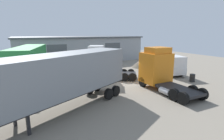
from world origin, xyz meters
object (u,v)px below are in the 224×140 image
Objects in this scene: container_trailer_green at (29,59)px; delivery_van_white at (170,64)px; container_trailer_yellow at (65,75)px; gravel_pile at (144,62)px; tractor_unit_orange at (159,69)px; tractor_unit_white at (99,63)px; oil_drum at (192,78)px.

delivery_van_white is (16.78, -5.09, -1.12)m from container_trailer_green.
gravel_pile is at bearing -170.56° from container_trailer_yellow.
container_trailer_yellow reaches higher than tractor_unit_orange.
delivery_van_white is 1.38× the size of gravel_pile.
tractor_unit_white is 10.94m from oil_drum.
container_trailer_green is 11.02× the size of oil_drum.
tractor_unit_orange is 5.35m from oil_drum.
gravel_pile is (16.73, 0.42, -1.68)m from container_trailer_green.
oil_drum is at bearing 175.08° from tractor_unit_white.
container_trailer_green reaches higher than oil_drum.
container_trailer_green is 10.26m from container_trailer_yellow.
gravel_pile reaches higher than oil_drum.
tractor_unit_white reaches higher than oil_drum.
tractor_unit_white is 1.71× the size of gravel_pile.
tractor_unit_white reaches higher than delivery_van_white.
gravel_pile is at bearing -165.30° from delivery_van_white.
delivery_van_white is (9.39, -2.13, -0.49)m from tractor_unit_white.
container_trailer_green is at bearing -105.63° from container_trailer_yellow.
tractor_unit_white is 7.24m from tractor_unit_orange.
gravel_pile is (9.34, 3.39, -1.04)m from tractor_unit_white.
tractor_unit_orange is at bearing 151.26° from tractor_unit_white.
gravel_pile is (-0.04, 5.52, -0.56)m from delivery_van_white.
container_trailer_yellow is 9.47m from tractor_unit_orange.
gravel_pile is at bearing -29.30° from tractor_unit_orange.
oil_drum is at bearing 158.21° from container_trailer_yellow.
container_trailer_green reaches higher than delivery_van_white.
container_trailer_green is 18.81m from oil_drum.
tractor_unit_orange reaches higher than gravel_pile.
container_trailer_yellow is at bearing -176.04° from oil_drum.
container_trailer_green is at bearing -92.63° from delivery_van_white.
container_trailer_yellow reaches higher than gravel_pile.
delivery_van_white is at bearing 83.73° from oil_drum.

